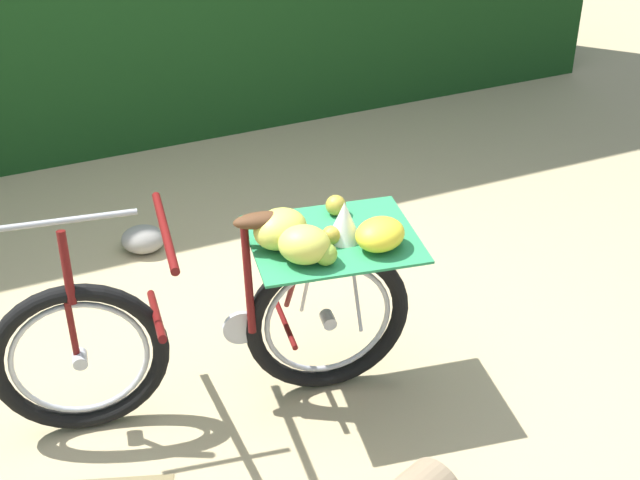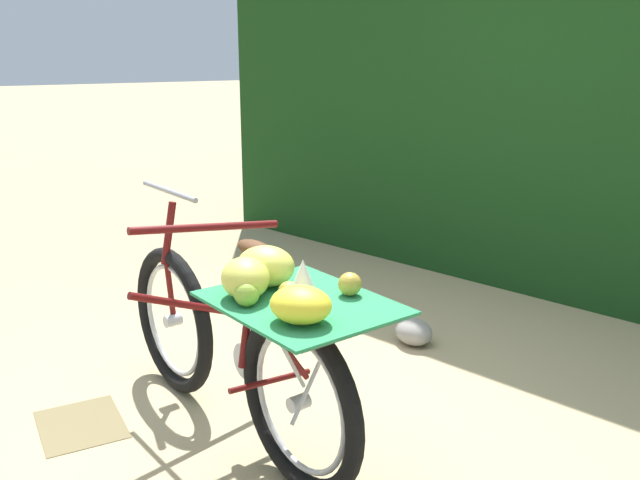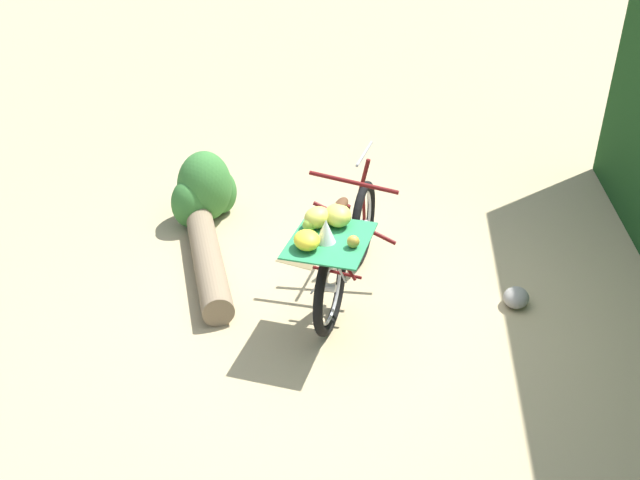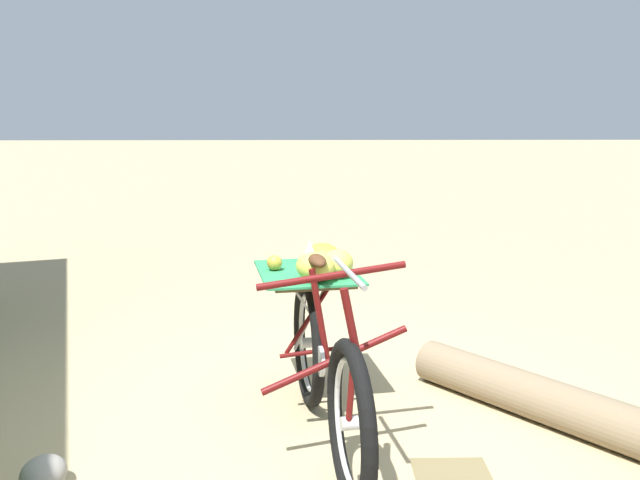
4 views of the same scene
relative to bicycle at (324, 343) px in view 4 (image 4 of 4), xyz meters
The scene contains 4 objects.
ground_plane 0.57m from the bicycle, 94.54° to the right, with size 60.00×60.00×0.00m, color tan.
bicycle is the anchor object (origin of this frame).
fallen_log 1.42m from the bicycle, 86.67° to the left, with size 0.25×0.25×2.15m, color #7F6B51.
path_stone 1.44m from the bicycle, 67.64° to the right, with size 0.24×0.20×0.15m, color gray.
Camera 4 is at (3.47, 0.20, 1.71)m, focal length 39.46 mm.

